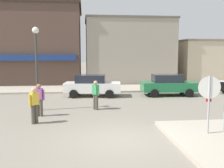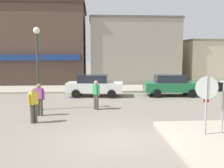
{
  "view_description": "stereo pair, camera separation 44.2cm",
  "coord_description": "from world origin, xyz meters",
  "px_view_note": "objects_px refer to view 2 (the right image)",
  "views": [
    {
      "loc": [
        -1.33,
        -9.04,
        3.12
      ],
      "look_at": [
        0.13,
        4.5,
        1.5
      ],
      "focal_mm": 42.0,
      "sensor_mm": 36.0,
      "label": 1
    },
    {
      "loc": [
        -0.89,
        -9.08,
        3.12
      ],
      "look_at": [
        0.13,
        4.5,
        1.5
      ],
      "focal_mm": 42.0,
      "sensor_mm": 36.0,
      "label": 2
    }
  ],
  "objects_px": {
    "lamp_post": "(37,56)",
    "pedestrian_kerb_side": "(39,99)",
    "one_way_sign": "(223,102)",
    "parked_car_nearest": "(94,85)",
    "pedestrian_crossing_near": "(96,94)",
    "pedestrian_crossing_far": "(33,104)",
    "stop_sign": "(206,97)",
    "parked_car_second": "(171,85)"
  },
  "relations": [
    {
      "from": "pedestrian_crossing_near",
      "to": "pedestrian_crossing_far",
      "type": "relative_size",
      "value": 1.0
    },
    {
      "from": "parked_car_second",
      "to": "pedestrian_kerb_side",
      "type": "relative_size",
      "value": 2.54
    },
    {
      "from": "parked_car_nearest",
      "to": "pedestrian_crossing_far",
      "type": "relative_size",
      "value": 2.59
    },
    {
      "from": "stop_sign",
      "to": "pedestrian_kerb_side",
      "type": "height_order",
      "value": "stop_sign"
    },
    {
      "from": "one_way_sign",
      "to": "lamp_post",
      "type": "xyz_separation_m",
      "value": [
        -7.74,
        5.31,
        1.63
      ]
    },
    {
      "from": "lamp_post",
      "to": "pedestrian_crossing_near",
      "type": "xyz_separation_m",
      "value": [
        3.15,
        -0.16,
        -2.09
      ]
    },
    {
      "from": "stop_sign",
      "to": "parked_car_nearest",
      "type": "bearing_deg",
      "value": 112.25
    },
    {
      "from": "parked_car_second",
      "to": "pedestrian_kerb_side",
      "type": "distance_m",
      "value": 10.01
    },
    {
      "from": "parked_car_second",
      "to": "pedestrian_kerb_side",
      "type": "xyz_separation_m",
      "value": [
        -8.37,
        -5.5,
        0.06
      ]
    },
    {
      "from": "lamp_post",
      "to": "pedestrian_crossing_far",
      "type": "distance_m",
      "value": 3.48
    },
    {
      "from": "pedestrian_kerb_side",
      "to": "pedestrian_crossing_far",
      "type": "bearing_deg",
      "value": -89.48
    },
    {
      "from": "parked_car_nearest",
      "to": "pedestrian_crossing_near",
      "type": "distance_m",
      "value": 4.52
    },
    {
      "from": "stop_sign",
      "to": "lamp_post",
      "type": "relative_size",
      "value": 0.51
    },
    {
      "from": "stop_sign",
      "to": "pedestrian_kerb_side",
      "type": "xyz_separation_m",
      "value": [
        -6.76,
        3.98,
        -0.65
      ]
    },
    {
      "from": "parked_car_nearest",
      "to": "pedestrian_crossing_far",
      "type": "xyz_separation_m",
      "value": [
        -2.77,
        -7.11,
        0.06
      ]
    },
    {
      "from": "pedestrian_crossing_near",
      "to": "pedestrian_crossing_far",
      "type": "bearing_deg",
      "value": -137.36
    },
    {
      "from": "lamp_post",
      "to": "parked_car_nearest",
      "type": "bearing_deg",
      "value": 54.63
    },
    {
      "from": "parked_car_nearest",
      "to": "pedestrian_crossing_near",
      "type": "relative_size",
      "value": 2.59
    },
    {
      "from": "pedestrian_crossing_near",
      "to": "pedestrian_kerb_side",
      "type": "xyz_separation_m",
      "value": [
        -2.83,
        -1.24,
        0.0
      ]
    },
    {
      "from": "parked_car_second",
      "to": "lamp_post",
      "type": "bearing_deg",
      "value": -154.71
    },
    {
      "from": "one_way_sign",
      "to": "pedestrian_crossing_near",
      "type": "bearing_deg",
      "value": 131.74
    },
    {
      "from": "pedestrian_crossing_far",
      "to": "stop_sign",
      "type": "bearing_deg",
      "value": -21.2
    },
    {
      "from": "one_way_sign",
      "to": "parked_car_nearest",
      "type": "distance_m",
      "value": 10.74
    },
    {
      "from": "parked_car_second",
      "to": "pedestrian_crossing_far",
      "type": "height_order",
      "value": "pedestrian_crossing_far"
    },
    {
      "from": "stop_sign",
      "to": "pedestrian_kerb_side",
      "type": "relative_size",
      "value": 1.43
    },
    {
      "from": "parked_car_nearest",
      "to": "pedestrian_crossing_near",
      "type": "bearing_deg",
      "value": -89.3
    },
    {
      "from": "lamp_post",
      "to": "parked_car_nearest",
      "type": "xyz_separation_m",
      "value": [
        3.09,
        4.35,
        -2.15
      ]
    },
    {
      "from": "stop_sign",
      "to": "pedestrian_crossing_far",
      "type": "height_order",
      "value": "stop_sign"
    },
    {
      "from": "one_way_sign",
      "to": "pedestrian_crossing_far",
      "type": "relative_size",
      "value": 1.3
    },
    {
      "from": "one_way_sign",
      "to": "lamp_post",
      "type": "relative_size",
      "value": 0.46
    },
    {
      "from": "one_way_sign",
      "to": "pedestrian_kerb_side",
      "type": "distance_m",
      "value": 8.41
    },
    {
      "from": "parked_car_nearest",
      "to": "parked_car_second",
      "type": "xyz_separation_m",
      "value": [
        5.59,
        -0.25,
        0.0
      ]
    },
    {
      "from": "one_way_sign",
      "to": "pedestrian_kerb_side",
      "type": "height_order",
      "value": "one_way_sign"
    },
    {
      "from": "stop_sign",
      "to": "parked_car_nearest",
      "type": "xyz_separation_m",
      "value": [
        -3.98,
        9.73,
        -0.71
      ]
    },
    {
      "from": "lamp_post",
      "to": "pedestrian_crossing_far",
      "type": "relative_size",
      "value": 2.82
    },
    {
      "from": "lamp_post",
      "to": "stop_sign",
      "type": "bearing_deg",
      "value": -37.25
    },
    {
      "from": "pedestrian_crossing_near",
      "to": "pedestrian_crossing_far",
      "type": "distance_m",
      "value": 3.84
    },
    {
      "from": "parked_car_second",
      "to": "pedestrian_crossing_far",
      "type": "xyz_separation_m",
      "value": [
        -8.35,
        -6.86,
        0.06
      ]
    },
    {
      "from": "parked_car_second",
      "to": "pedestrian_kerb_side",
      "type": "height_order",
      "value": "pedestrian_kerb_side"
    },
    {
      "from": "one_way_sign",
      "to": "pedestrian_crossing_far",
      "type": "xyz_separation_m",
      "value": [
        -7.42,
        2.55,
        -0.46
      ]
    },
    {
      "from": "parked_car_nearest",
      "to": "parked_car_second",
      "type": "bearing_deg",
      "value": -2.59
    },
    {
      "from": "lamp_post",
      "to": "pedestrian_kerb_side",
      "type": "distance_m",
      "value": 2.53
    }
  ]
}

